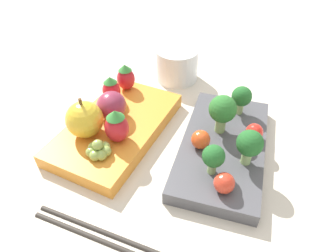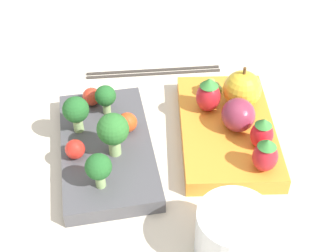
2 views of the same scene
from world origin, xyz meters
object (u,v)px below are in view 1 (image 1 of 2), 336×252
(bento_box_savoury, at_px, (223,147))
(drinking_cup, at_px, (177,64))
(plum, at_px, (112,104))
(grape_cluster, at_px, (99,150))
(cherry_tomato_0, at_px, (201,139))
(chopsticks_pair, at_px, (119,242))
(bento_box_fruit, at_px, (117,128))
(strawberry_2, at_px, (117,126))
(broccoli_floret_2, at_px, (223,110))
(strawberry_1, at_px, (111,89))
(broccoli_floret_1, at_px, (250,144))
(broccoli_floret_3, at_px, (213,157))
(strawberry_0, at_px, (126,77))
(cherry_tomato_1, at_px, (224,183))
(cherry_tomato_2, at_px, (254,132))
(broccoli_floret_0, at_px, (242,97))
(apple, at_px, (85,119))

(bento_box_savoury, xyz_separation_m, drinking_cup, (-0.16, -0.12, 0.02))
(plum, height_order, grape_cluster, plum)
(cherry_tomato_0, bearing_deg, chopsticks_pair, -16.84)
(cherry_tomato_0, height_order, grape_cluster, same)
(bento_box_fruit, distance_m, strawberry_2, 0.05)
(bento_box_savoury, xyz_separation_m, broccoli_floret_2, (-0.02, -0.01, 0.05))
(strawberry_1, bearing_deg, chopsticks_pair, 29.16)
(chopsticks_pair, bearing_deg, grape_cluster, -141.38)
(broccoli_floret_1, xyz_separation_m, broccoli_floret_2, (-0.05, -0.04, 0.00))
(broccoli_floret_3, relative_size, strawberry_0, 0.93)
(bento_box_savoury, bearing_deg, cherry_tomato_1, 11.72)
(cherry_tomato_1, relative_size, cherry_tomato_2, 1.04)
(bento_box_fruit, bearing_deg, broccoli_floret_0, 117.80)
(broccoli_floret_1, height_order, apple, apple)
(broccoli_floret_2, relative_size, cherry_tomato_2, 2.43)
(cherry_tomato_1, height_order, strawberry_2, strawberry_2)
(drinking_cup, bearing_deg, plum, -15.14)
(bento_box_fruit, height_order, strawberry_0, strawberry_0)
(cherry_tomato_2, height_order, strawberry_0, strawberry_0)
(bento_box_savoury, bearing_deg, strawberry_0, -110.77)
(strawberry_1, bearing_deg, apple, 3.15)
(apple, bearing_deg, broccoli_floret_2, 112.61)
(broccoli_floret_3, height_order, chopsticks_pair, broccoli_floret_3)
(broccoli_floret_0, bearing_deg, strawberry_2, -50.79)
(bento_box_savoury, bearing_deg, broccoli_floret_0, 173.92)
(chopsticks_pair, bearing_deg, strawberry_2, -153.43)
(bento_box_savoury, relative_size, cherry_tomato_0, 8.54)
(cherry_tomato_1, relative_size, plum, 0.54)
(apple, distance_m, strawberry_0, 0.12)
(apple, bearing_deg, drinking_cup, 164.21)
(broccoli_floret_0, distance_m, strawberry_0, 0.19)
(bento_box_fruit, xyz_separation_m, strawberry_2, (0.03, 0.02, 0.04))
(apple, height_order, plum, apple)
(broccoli_floret_3, bearing_deg, strawberry_1, -115.70)
(cherry_tomato_0, bearing_deg, plum, -96.94)
(drinking_cup, bearing_deg, cherry_tomato_2, 48.85)
(bento_box_savoury, height_order, broccoli_floret_0, broccoli_floret_0)
(apple, bearing_deg, grape_cluster, 50.43)
(cherry_tomato_1, bearing_deg, strawberry_2, -101.93)
(cherry_tomato_2, bearing_deg, strawberry_2, -68.74)
(strawberry_2, bearing_deg, broccoli_floret_0, 129.21)
(cherry_tomato_2, bearing_deg, broccoli_floret_2, -90.24)
(strawberry_0, distance_m, drinking_cup, 0.11)
(bento_box_fruit, bearing_deg, apple, -36.35)
(grape_cluster, height_order, drinking_cup, drinking_cup)
(strawberry_1, bearing_deg, broccoli_floret_1, 75.27)
(broccoli_floret_0, relative_size, drinking_cup, 0.60)
(apple, height_order, strawberry_2, apple)
(bento_box_fruit, xyz_separation_m, broccoli_floret_2, (-0.04, 0.15, 0.05))
(broccoli_floret_0, xyz_separation_m, grape_cluster, (0.15, -0.16, -0.02))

